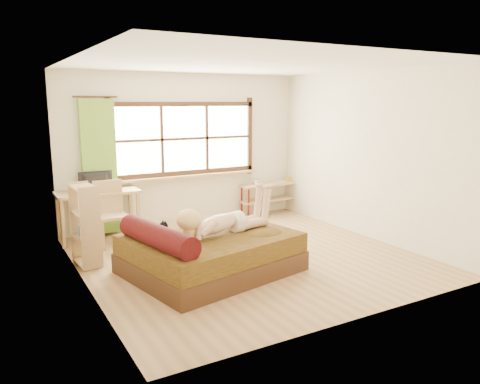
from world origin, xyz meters
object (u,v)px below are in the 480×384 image
desk (98,197)px  pipe_shelf (270,191)px  woman (222,211)px  kitten (155,231)px  bed (208,252)px  chair (110,209)px  bookshelf (85,225)px

desk → pipe_shelf: (3.37, 0.12, -0.24)m
woman → kitten: size_ratio=4.67×
pipe_shelf → bed: bearing=-139.0°
woman → chair: size_ratio=1.42×
chair → bookshelf: size_ratio=0.90×
bed → bookshelf: size_ratio=2.07×
chair → bookshelf: (-0.54, -0.80, 0.01)m
woman → desk: (-1.08, 2.26, -0.12)m
chair → bookshelf: 0.96m
bed → pipe_shelf: size_ratio=1.85×
kitten → chair: size_ratio=0.30×
chair → pipe_shelf: size_ratio=0.80×
kitten → bookshelf: (-0.65, 0.95, -0.06)m
chair → kitten: bearing=-85.2°
bed → desk: bearing=100.3°
woman → desk: woman is taller
desk → kitten: bearing=-83.0°
desk → bookshelf: 1.25m
desk → pipe_shelf: desk is taller
bed → chair: (-0.78, 1.86, 0.28)m
desk → pipe_shelf: 3.38m
pipe_shelf → bookshelf: 4.02m
bed → woman: 0.57m
bookshelf → bed: bearing=-44.2°
bed → kitten: (-0.67, 0.11, 0.35)m
bed → bookshelf: 1.72m
bed → kitten: 0.77m
bookshelf → woman: bearing=-41.3°
woman → chair: woman is taller
bed → desk: desk is taller
pipe_shelf → chair: bearing=-173.9°
kitten → bookshelf: size_ratio=0.27×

